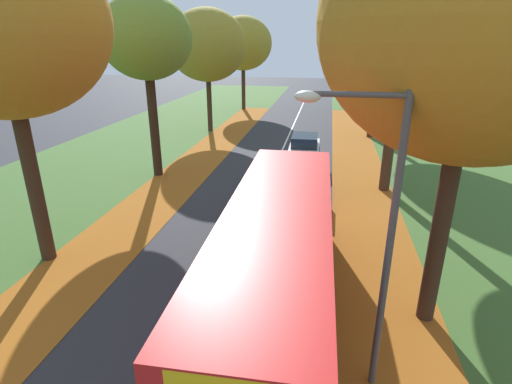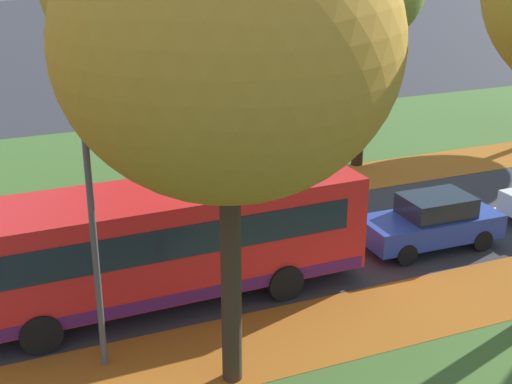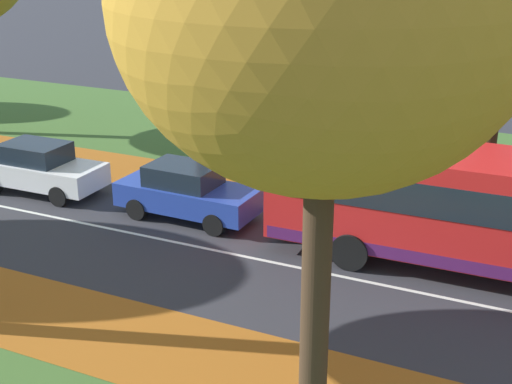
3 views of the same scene
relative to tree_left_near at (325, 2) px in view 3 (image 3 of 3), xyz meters
The scene contains 8 objects.
leaf_litter_left 7.41m from the tree_left_near, 44.62° to the left, with size 2.80×60.00×0.00m, color #9E5619.
grass_verge_right 18.34m from the tree_left_near, 25.89° to the left, with size 12.00×90.00×0.01m, color #3D6028.
leaf_litter_right 12.85m from the tree_left_near, ahead, with size 2.80×60.00×0.00m, color #9E5619.
road_centre_line 11.89m from the tree_left_near, 50.90° to the left, with size 0.12×80.00×0.01m, color silver.
tree_left_near is the anchor object (origin of this frame).
bus 9.56m from the tree_left_near, 10.28° to the right, with size 2.79×10.44×2.98m.
car_blue_lead 12.09m from the tree_left_near, 41.74° to the left, with size 1.85×4.24×1.62m.
car_white_following 15.73m from the tree_left_near, 58.37° to the left, with size 1.85×4.23×1.62m.
Camera 3 is at (-15.09, 9.35, 8.10)m, focal length 50.00 mm.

